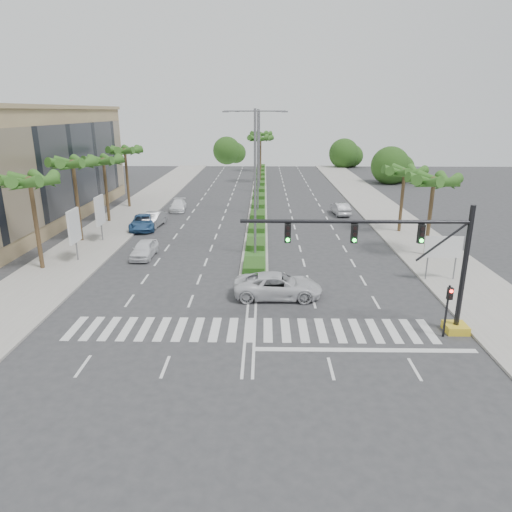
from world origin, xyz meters
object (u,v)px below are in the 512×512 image
at_px(car_parked_b, 153,220).
at_px(car_parked_c, 144,222).
at_px(car_parked_d, 178,205).
at_px(car_parked_a, 144,249).
at_px(car_right, 340,209).
at_px(car_crossing, 278,286).

relative_size(car_parked_b, car_parked_c, 0.86).
bearing_deg(car_parked_b, car_parked_d, 89.57).
xyz_separation_m(car_parked_a, car_parked_b, (-1.74, 10.66, 0.05)).
bearing_deg(car_parked_a, car_parked_b, 100.79).
xyz_separation_m(car_parked_a, car_parked_c, (-2.46, 9.51, 0.03)).
bearing_deg(car_parked_d, car_parked_b, -102.51).
xyz_separation_m(car_parked_a, car_right, (19.16, 16.95, 0.01)).
bearing_deg(car_parked_a, car_parked_d, 93.20).
height_order(car_parked_a, car_parked_b, car_parked_b).
xyz_separation_m(car_parked_a, car_crossing, (11.02, -8.47, 0.09)).
bearing_deg(car_parked_d, car_crossing, -71.44).
bearing_deg(car_parked_c, car_right, 12.75).
relative_size(car_parked_b, car_right, 1.05).
bearing_deg(car_parked_c, car_parked_a, -81.69).
xyz_separation_m(car_parked_d, car_right, (19.72, -1.98, 0.09)).
distance_m(car_parked_c, car_crossing, 22.48).
height_order(car_parked_d, car_crossing, car_crossing).
bearing_deg(car_parked_a, car_crossing, -36.04).
bearing_deg(car_parked_c, car_parked_b, 51.70).
height_order(car_parked_b, car_crossing, car_crossing).
bearing_deg(car_parked_d, car_parked_c, -105.80).
distance_m(car_parked_d, car_right, 19.82).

